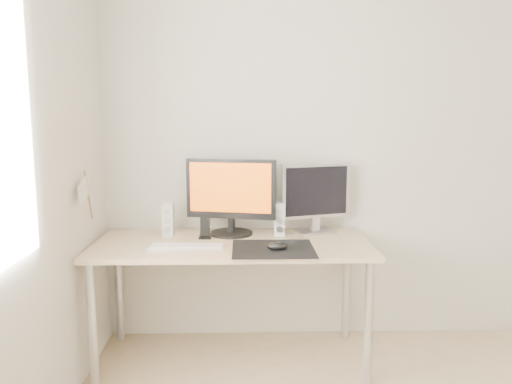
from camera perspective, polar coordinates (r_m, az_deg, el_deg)
name	(u,v)px	position (r m, az deg, el deg)	size (l,w,h in m)	color
wall_back	(377,148)	(3.32, 13.65, 4.92)	(3.50, 3.50, 0.00)	silver
mousepad	(273,249)	(2.76, 1.98, -6.50)	(0.45, 0.40, 0.00)	black
mouse	(277,246)	(2.73, 2.44, -6.20)	(0.12, 0.07, 0.04)	black
desk	(232,255)	(2.94, -2.75, -7.16)	(1.60, 0.70, 0.73)	#D1B587
main_monitor	(231,194)	(3.03, -2.88, -0.23)	(0.55, 0.31, 0.47)	black
second_monitor	(315,194)	(3.12, 6.80, -0.29)	(0.44, 0.22, 0.43)	#ABABAD
speaker_left	(168,220)	(3.08, -10.01, -3.12)	(0.06, 0.08, 0.20)	white
speaker_right	(279,219)	(3.05, 2.65, -3.11)	(0.06, 0.08, 0.20)	white
keyboard	(187,246)	(2.81, -7.86, -6.16)	(0.43, 0.14, 0.02)	silver
phone_dock	(205,232)	(3.00, -5.84, -4.55)	(0.07, 0.06, 0.13)	black
pennant	(85,192)	(2.84, -18.97, 0.00)	(0.01, 0.23, 0.29)	#A57F54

